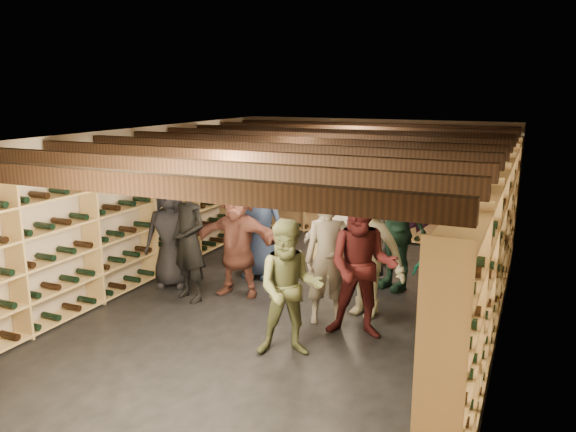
# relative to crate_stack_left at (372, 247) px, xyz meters

# --- Properties ---
(ground) EXTENTS (8.00, 8.00, 0.00)m
(ground) POSITION_rel_crate_stack_left_xyz_m (-0.48, -2.29, -0.26)
(ground) COLOR black
(ground) RESTS_ON ground
(walls) EXTENTS (5.52, 8.02, 2.40)m
(walls) POSITION_rel_crate_stack_left_xyz_m (-0.48, -2.29, 0.95)
(walls) COLOR #BCA992
(walls) RESTS_ON ground
(ceiling) EXTENTS (5.50, 8.00, 0.01)m
(ceiling) POSITION_rel_crate_stack_left_xyz_m (-0.48, -2.29, 2.15)
(ceiling) COLOR beige
(ceiling) RESTS_ON walls
(ceiling_joists) EXTENTS (5.40, 7.12, 0.18)m
(ceiling_joists) POSITION_rel_crate_stack_left_xyz_m (-0.48, -2.29, 2.01)
(ceiling_joists) COLOR black
(ceiling_joists) RESTS_ON ground
(wine_rack_left) EXTENTS (0.32, 7.50, 2.15)m
(wine_rack_left) POSITION_rel_crate_stack_left_xyz_m (-3.05, -2.29, 0.82)
(wine_rack_left) COLOR tan
(wine_rack_left) RESTS_ON ground
(wine_rack_right) EXTENTS (0.32, 7.50, 2.15)m
(wine_rack_right) POSITION_rel_crate_stack_left_xyz_m (2.09, -2.29, 0.82)
(wine_rack_right) COLOR tan
(wine_rack_right) RESTS_ON ground
(wine_rack_back) EXTENTS (4.70, 0.30, 2.15)m
(wine_rack_back) POSITION_rel_crate_stack_left_xyz_m (-0.48, 1.54, 0.82)
(wine_rack_back) COLOR tan
(wine_rack_back) RESTS_ON ground
(crate_stack_left) EXTENTS (0.57, 0.46, 0.51)m
(crate_stack_left) POSITION_rel_crate_stack_left_xyz_m (0.00, 0.00, 0.00)
(crate_stack_left) COLOR tan
(crate_stack_left) RESTS_ON ground
(crate_stack_right) EXTENTS (0.52, 0.36, 0.51)m
(crate_stack_right) POSITION_rel_crate_stack_left_xyz_m (-0.42, -0.99, 0.00)
(crate_stack_right) COLOR tan
(crate_stack_right) RESTS_ON ground
(crate_loose) EXTENTS (0.59, 0.49, 0.17)m
(crate_loose) POSITION_rel_crate_stack_left_xyz_m (0.15, 0.60, -0.17)
(crate_loose) COLOR tan
(crate_loose) RESTS_ON ground
(person_0) EXTENTS (0.92, 0.74, 1.64)m
(person_0) POSITION_rel_crate_stack_left_xyz_m (-2.49, -2.47, 0.57)
(person_0) COLOR black
(person_0) RESTS_ON ground
(person_1) EXTENTS (0.74, 0.61, 1.76)m
(person_1) POSITION_rel_crate_stack_left_xyz_m (-1.91, -2.85, 0.62)
(person_1) COLOR black
(person_1) RESTS_ON ground
(person_2) EXTENTS (0.95, 0.85, 1.59)m
(person_2) POSITION_rel_crate_stack_left_xyz_m (0.11, -3.84, 0.54)
(person_2) COLOR #555B36
(person_2) RESTS_ON ground
(person_3) EXTENTS (1.33, 0.95, 1.86)m
(person_3) POSITION_rel_crate_stack_left_xyz_m (0.55, -2.39, 0.67)
(person_3) COLOR #C1BD97
(person_3) RESTS_ON ground
(person_4) EXTENTS (1.00, 0.60, 1.59)m
(person_4) POSITION_rel_crate_stack_left_xyz_m (1.70, -2.61, 0.54)
(person_4) COLOR #137560
(person_4) RESTS_ON ground
(person_5) EXTENTS (1.60, 0.68, 1.67)m
(person_5) POSITION_rel_crate_stack_left_xyz_m (-1.39, -2.38, 0.58)
(person_5) COLOR brown
(person_5) RESTS_ON ground
(person_6) EXTENTS (0.88, 0.58, 1.77)m
(person_6) POSITION_rel_crate_stack_left_xyz_m (-1.46, -1.53, 0.63)
(person_6) COLOR #202E4D
(person_6) RESTS_ON ground
(person_7) EXTENTS (0.73, 0.62, 1.70)m
(person_7) POSITION_rel_crate_stack_left_xyz_m (0.18, -2.79, 0.59)
(person_7) COLOR gray
(person_7) RESTS_ON ground
(person_8) EXTENTS (0.98, 0.82, 1.79)m
(person_8) POSITION_rel_crate_stack_left_xyz_m (0.71, -3.04, 0.64)
(person_8) COLOR #3F1214
(person_8) RESTS_ON ground
(person_9) EXTENTS (1.04, 0.65, 1.54)m
(person_9) POSITION_rel_crate_stack_left_xyz_m (-0.40, -0.99, 0.52)
(person_9) COLOR #BAB3A9
(person_9) RESTS_ON ground
(person_10) EXTENTS (1.16, 0.85, 1.83)m
(person_10) POSITION_rel_crate_stack_left_xyz_m (0.67, -1.18, 0.66)
(person_10) COLOR #25503D
(person_10) RESTS_ON ground
(person_11) EXTENTS (1.70, 0.97, 1.74)m
(person_11) POSITION_rel_crate_stack_left_xyz_m (1.49, -0.99, 0.62)
(person_11) COLOR #965C94
(person_11) RESTS_ON ground
(person_12) EXTENTS (0.86, 0.63, 1.63)m
(person_12) POSITION_rel_crate_stack_left_xyz_m (0.15, -0.99, 0.56)
(person_12) COLOR #2E2E33
(person_12) RESTS_ON ground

